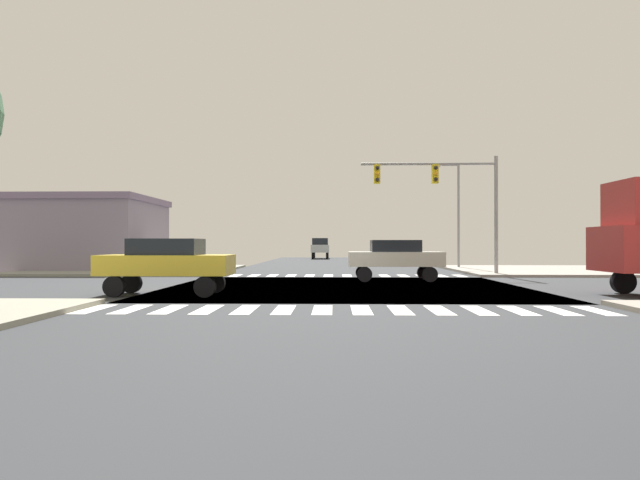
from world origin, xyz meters
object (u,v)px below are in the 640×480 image
(pickup_queued_1, at_px, (320,247))
(street_lamp, at_px, (455,205))
(sedan_crossing_2, at_px, (395,257))
(bank_building, at_px, (69,234))
(traffic_signal_mast, at_px, (443,187))
(sedan_nearside_1, at_px, (167,262))

(pickup_queued_1, bearing_deg, street_lamp, 111.83)
(street_lamp, relative_size, sedan_crossing_2, 1.66)
(bank_building, xyz_separation_m, pickup_queued_1, (15.78, 26.25, -1.09))
(pickup_queued_1, bearing_deg, traffic_signal_mast, 103.01)
(bank_building, xyz_separation_m, sedan_crossing_2, (20.16, -9.60, -1.26))
(street_lamp, height_order, bank_building, street_lamp)
(traffic_signal_mast, xyz_separation_m, sedan_crossing_2, (-2.99, -3.93, -3.64))
(sedan_nearside_1, height_order, pickup_queued_1, pickup_queued_1)
(sedan_nearside_1, xyz_separation_m, sedan_crossing_2, (8.42, 7.00, 0.00))
(street_lamp, bearing_deg, sedan_nearside_1, -126.65)
(bank_building, distance_m, pickup_queued_1, 30.65)
(street_lamp, xyz_separation_m, pickup_queued_1, (-9.75, 24.33, -3.05))
(traffic_signal_mast, relative_size, street_lamp, 1.02)
(traffic_signal_mast, relative_size, sedan_nearside_1, 1.70)
(pickup_queued_1, bearing_deg, sedan_crossing_2, 96.97)
(traffic_signal_mast, bearing_deg, sedan_nearside_1, -136.22)
(traffic_signal_mast, relative_size, pickup_queued_1, 1.44)
(bank_building, height_order, sedan_nearside_1, bank_building)
(sedan_crossing_2, xyz_separation_m, pickup_queued_1, (-4.39, 35.85, 0.17))
(street_lamp, xyz_separation_m, sedan_nearside_1, (-13.78, -18.52, -3.22))
(traffic_signal_mast, distance_m, street_lamp, 7.96)
(traffic_signal_mast, height_order, pickup_queued_1, traffic_signal_mast)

